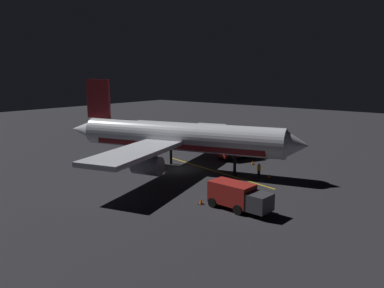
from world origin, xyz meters
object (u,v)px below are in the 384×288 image
(baggage_truck, at_px, (237,196))
(catering_truck, at_px, (238,150))
(ground_crew_worker, at_px, (259,170))
(traffic_cone_near_right, at_px, (222,191))
(traffic_cone_far, at_px, (269,176))
(airliner, at_px, (176,138))
(traffic_cone_under_wing, at_px, (201,202))
(traffic_cone_near_left, at_px, (253,163))

(baggage_truck, relative_size, catering_truck, 0.88)
(baggage_truck, distance_m, ground_crew_worker, 11.18)
(baggage_truck, height_order, catering_truck, catering_truck)
(traffic_cone_near_right, height_order, traffic_cone_far, same)
(airliner, bearing_deg, baggage_truck, 61.81)
(traffic_cone_near_right, distance_m, traffic_cone_far, 8.11)
(airliner, xyz_separation_m, traffic_cone_under_wing, (8.49, 10.73, -3.77))
(traffic_cone_far, bearing_deg, baggage_truck, 13.78)
(catering_truck, height_order, ground_crew_worker, catering_truck)
(airliner, bearing_deg, ground_crew_worker, 105.91)
(airliner, bearing_deg, traffic_cone_far, 107.19)
(baggage_truck, bearing_deg, ground_crew_worker, -160.27)
(traffic_cone_far, bearing_deg, airliner, -72.81)
(traffic_cone_under_wing, bearing_deg, baggage_truck, 105.18)
(traffic_cone_near_left, relative_size, traffic_cone_near_right, 1.00)
(baggage_truck, bearing_deg, traffic_cone_near_left, -154.03)
(catering_truck, relative_size, traffic_cone_near_left, 12.18)
(traffic_cone_near_right, bearing_deg, catering_truck, -152.83)
(traffic_cone_near_right, height_order, traffic_cone_under_wing, same)
(catering_truck, bearing_deg, ground_crew_worker, 46.47)
(ground_crew_worker, xyz_separation_m, traffic_cone_under_wing, (11.44, 0.38, -0.64))
(airliner, distance_m, traffic_cone_near_left, 11.10)
(traffic_cone_under_wing, bearing_deg, traffic_cone_near_right, -175.19)
(catering_truck, xyz_separation_m, traffic_cone_far, (6.44, 8.44, -1.07))
(catering_truck, bearing_deg, traffic_cone_near_left, 63.38)
(traffic_cone_under_wing, bearing_deg, traffic_cone_near_left, -165.56)
(traffic_cone_near_left, bearing_deg, traffic_cone_under_wing, 14.44)
(baggage_truck, relative_size, traffic_cone_near_right, 10.75)
(traffic_cone_near_left, bearing_deg, traffic_cone_far, 46.60)
(baggage_truck, bearing_deg, traffic_cone_far, -166.22)
(traffic_cone_near_left, xyz_separation_m, traffic_cone_near_right, (12.75, 3.97, 0.00))
(baggage_truck, bearing_deg, traffic_cone_near_right, -129.32)
(catering_truck, xyz_separation_m, traffic_cone_near_right, (14.48, 7.43, -1.07))
(traffic_cone_near_left, bearing_deg, traffic_cone_near_right, 17.30)
(traffic_cone_near_right, bearing_deg, baggage_truck, 50.68)
(catering_truck, relative_size, ground_crew_worker, 3.85)
(airliner, xyz_separation_m, traffic_cone_near_left, (-8.23, 6.42, -3.77))
(catering_truck, distance_m, ground_crew_worker, 10.20)
(baggage_truck, bearing_deg, airliner, -118.19)
(traffic_cone_near_left, bearing_deg, ground_crew_worker, 36.60)
(traffic_cone_near_left, relative_size, traffic_cone_far, 1.00)
(catering_truck, height_order, traffic_cone_under_wing, catering_truck)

